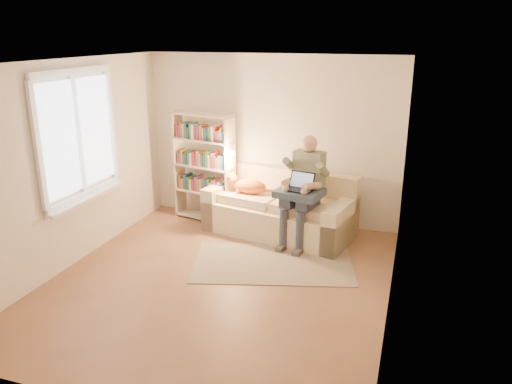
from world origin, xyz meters
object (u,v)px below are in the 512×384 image
(sofa, at_px, (280,211))
(person, at_px, (304,184))
(laptop, at_px, (302,186))
(cat, at_px, (245,185))
(bookshelf, at_px, (204,162))

(sofa, distance_m, person, 0.72)
(laptop, bearing_deg, sofa, 147.84)
(sofa, bearing_deg, cat, -165.24)
(laptop, bearing_deg, bookshelf, 174.41)
(sofa, relative_size, person, 1.50)
(sofa, distance_m, laptop, 0.79)
(sofa, xyz_separation_m, cat, (-0.54, -0.03, 0.37))
(sofa, bearing_deg, laptop, -32.16)
(sofa, distance_m, cat, 0.66)
(sofa, height_order, cat, sofa)
(bookshelf, bearing_deg, person, -1.19)
(sofa, height_order, laptop, laptop)
(sofa, xyz_separation_m, person, (0.41, -0.25, 0.54))
(person, xyz_separation_m, bookshelf, (-1.70, 0.40, 0.09))
(sofa, bearing_deg, bookshelf, -174.48)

